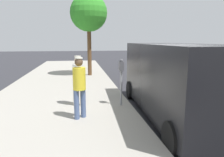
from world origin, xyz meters
The scene contains 7 objects.
ground_plane centered at (0.00, 0.00, 0.00)m, with size 80.00×80.00×0.00m, color #2D2D33.
sidewalk_slab centered at (3.50, 0.00, 0.07)m, with size 5.00×32.00×0.15m, color #9E998E.
parking_meter_near centered at (1.35, -0.22, 1.18)m, with size 0.14×0.18×1.52m.
pedestrian_in_white centered at (2.72, -0.42, 1.07)m, with size 0.36×0.34×1.62m.
pedestrian_in_yellow centered at (2.68, 0.74, 1.10)m, with size 0.34×0.34×1.67m.
parked_van centered at (-0.15, 0.63, 1.15)m, with size 2.30×5.27×2.15m.
street_tree centered at (2.05, -6.49, 3.82)m, with size 2.19×2.19×4.79m.
Camera 1 is at (2.67, 6.25, 2.25)m, focal length 33.40 mm.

